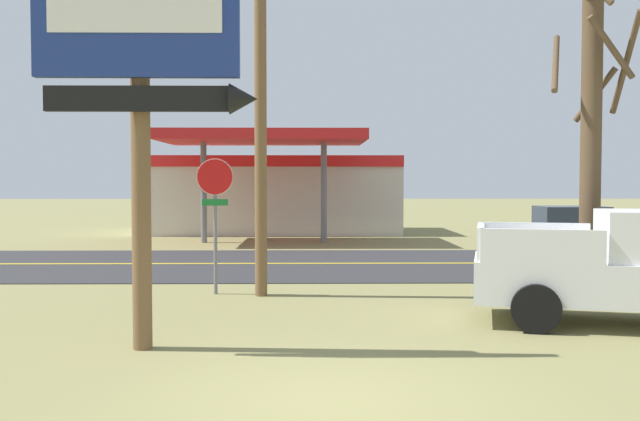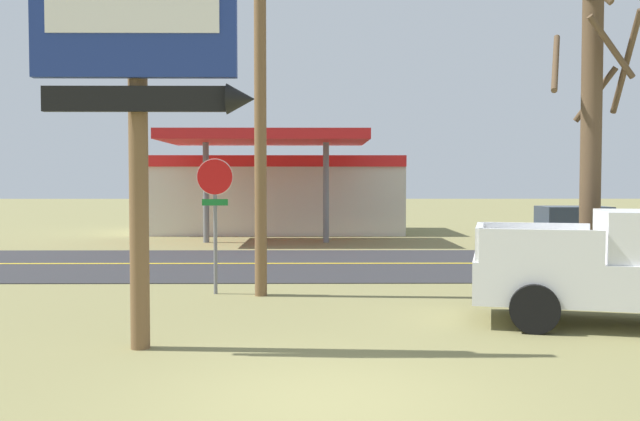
# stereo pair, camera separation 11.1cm
# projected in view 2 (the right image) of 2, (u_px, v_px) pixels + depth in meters

# --- Properties ---
(ground_plane) EXTENTS (180.00, 180.00, 0.00)m
(ground_plane) POSITION_uv_depth(u_px,v_px,m) (325.00, 402.00, 7.83)
(ground_plane) COLOR olive
(road_asphalt) EXTENTS (140.00, 8.00, 0.02)m
(road_asphalt) POSITION_uv_depth(u_px,v_px,m) (319.00, 264.00, 20.82)
(road_asphalt) COLOR #2B2B2D
(road_asphalt) RESTS_ON ground
(road_centre_line) EXTENTS (126.00, 0.20, 0.01)m
(road_centre_line) POSITION_uv_depth(u_px,v_px,m) (319.00, 263.00, 20.82)
(road_centre_line) COLOR gold
(road_centre_line) RESTS_ON road_asphalt
(motel_sign) EXTENTS (3.17, 0.54, 6.03)m
(motel_sign) POSITION_uv_depth(u_px,v_px,m) (140.00, 62.00, 10.03)
(motel_sign) COLOR brown
(motel_sign) RESTS_ON ground
(stop_sign) EXTENTS (0.80, 0.08, 2.95)m
(stop_sign) POSITION_uv_depth(u_px,v_px,m) (215.00, 201.00, 15.24)
(stop_sign) COLOR slate
(stop_sign) RESTS_ON ground
(utility_pole) EXTENTS (2.14, 0.26, 9.66)m
(utility_pole) POSITION_uv_depth(u_px,v_px,m) (260.00, 53.00, 14.88)
(utility_pole) COLOR brown
(utility_pole) RESTS_ON ground
(bare_tree) EXTENTS (1.73, 1.91, 7.05)m
(bare_tree) POSITION_uv_depth(u_px,v_px,m) (591.00, 126.00, 13.75)
(bare_tree) COLOR brown
(bare_tree) RESTS_ON ground
(gas_station) EXTENTS (12.00, 11.50, 4.40)m
(gas_station) POSITION_uv_depth(u_px,v_px,m) (274.00, 192.00, 33.75)
(gas_station) COLOR beige
(gas_station) RESTS_ON ground
(pickup_white_parked_on_lawn) EXTENTS (5.52, 3.17, 1.96)m
(pickup_white_parked_on_lawn) POSITION_uv_depth(u_px,v_px,m) (635.00, 270.00, 11.88)
(pickup_white_parked_on_lawn) COLOR silver
(pickup_white_parked_on_lawn) RESTS_ON ground
(car_grey_far_lane) EXTENTS (4.20, 2.00, 1.64)m
(car_grey_far_lane) POSITION_uv_depth(u_px,v_px,m) (577.00, 231.00, 22.85)
(car_grey_far_lane) COLOR slate
(car_grey_far_lane) RESTS_ON ground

